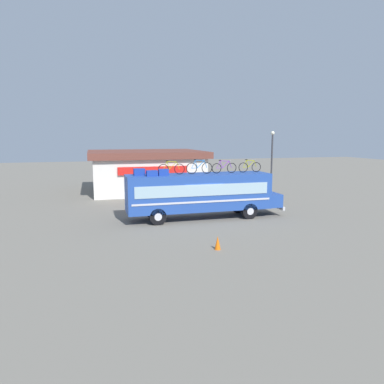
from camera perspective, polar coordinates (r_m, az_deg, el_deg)
ground_plane at (r=23.94m, az=1.07°, el=-4.23°), size 120.00×120.00×0.00m
bus at (r=23.66m, az=1.49°, el=-0.08°), size 10.55×2.38×2.98m
luggage_bag_1 at (r=22.95m, az=-8.41°, el=3.19°), size 0.70×0.50×0.42m
luggage_bag_2 at (r=22.44m, az=-6.42°, el=3.00°), size 0.68×0.48×0.34m
luggage_bag_3 at (r=22.62m, az=-4.57°, el=3.16°), size 0.63×0.35×0.41m
rooftop_bicycle_1 at (r=23.14m, az=-3.31°, el=3.74°), size 1.76×0.44×0.92m
rooftop_bicycle_2 at (r=23.62m, az=1.17°, el=3.90°), size 1.79×0.44×0.97m
rooftop_bicycle_3 at (r=24.13m, az=5.14°, el=3.91°), size 1.75×0.44×0.90m
rooftop_bicycle_4 at (r=24.96m, az=9.19°, el=3.99°), size 1.65×0.44×0.90m
roadside_building at (r=36.29m, az=-7.38°, el=3.44°), size 11.11×9.54×4.01m
traffic_cone at (r=17.47m, az=4.11°, el=-8.08°), size 0.30×0.30×0.67m
street_lamp at (r=30.19m, az=12.60°, el=4.82°), size 0.31×0.31×5.85m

